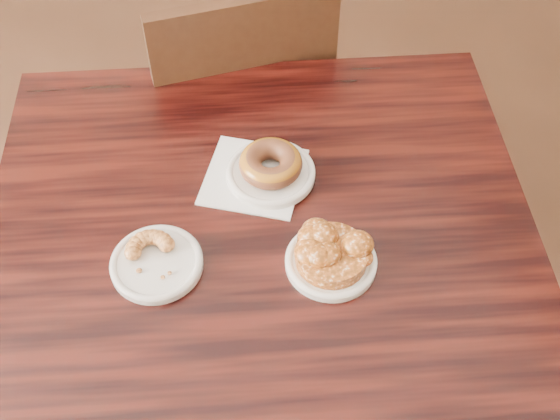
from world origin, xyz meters
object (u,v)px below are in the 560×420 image
object	(u,v)px
cafe_table	(266,352)
chair_far	(232,117)
glazed_donut	(271,163)
cruller_fragment	(155,257)
apple_fritter	(332,253)

from	to	relation	value
cafe_table	chair_far	xyz separation A→B (m)	(0.10, 0.61, 0.08)
chair_far	glazed_donut	size ratio (longest dim) A/B	8.25
chair_far	cruller_fragment	bearing A→B (deg)	66.16
glazed_donut	cruller_fragment	xyz separation A→B (m)	(-0.23, -0.13, -0.01)
cafe_table	apple_fritter	distance (m)	0.42
glazed_donut	cruller_fragment	world-z (taller)	glazed_donut
cafe_table	apple_fritter	bearing A→B (deg)	-24.20
cafe_table	cruller_fragment	bearing A→B (deg)	-169.37
apple_fritter	cruller_fragment	xyz separation A→B (m)	(-0.26, 0.08, -0.01)
apple_fritter	cruller_fragment	world-z (taller)	apple_fritter
cafe_table	glazed_donut	size ratio (longest dim) A/B	8.31
cafe_table	chair_far	world-z (taller)	chair_far
cruller_fragment	apple_fritter	bearing A→B (deg)	-16.64
apple_fritter	glazed_donut	bearing A→B (deg)	100.32
chair_far	cruller_fragment	world-z (taller)	chair_far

